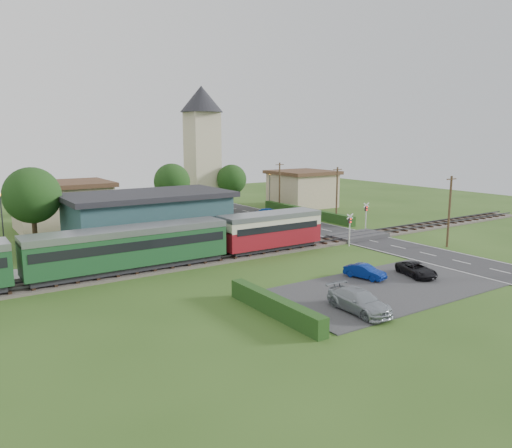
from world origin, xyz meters
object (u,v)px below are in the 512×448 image
car_park_blue (365,272)px  car_park_dark (416,269)px  train (89,252)px  house_east (302,188)px  pedestrian_far (108,251)px  equipment_hut (82,249)px  pedestrian_near (242,236)px  crossing_signal_far (366,212)px  car_on_road (269,212)px  car_park_silver (359,301)px  church_tower (202,140)px  station_building (148,219)px  crossing_signal_near (350,225)px  house_west (63,205)px

car_park_blue → car_park_dark: (3.84, -1.74, -0.01)m
train → house_east: (38.28, 22.00, 0.62)m
pedestrian_far → equipment_hut: bearing=83.8°
car_park_dark → pedestrian_near: pedestrian_near is taller
crossing_signal_far → pedestrian_near: 16.78m
car_park_blue → car_on_road: bearing=54.7°
equipment_hut → car_on_road: size_ratio=0.66×
car_on_road → car_park_dark: car_on_road is taller
train → house_east: 44.15m
car_park_silver → car_park_blue: bearing=44.4°
car_park_dark → car_park_silver: bearing=-144.7°
train → pedestrian_far: train is taller
church_tower → pedestrian_far: 32.60m
equipment_hut → pedestrian_far: 2.03m
house_east → car_park_silver: 46.71m
car_on_road → car_park_blue: bearing=169.7°
station_building → car_park_blue: bearing=-65.7°
crossing_signal_near → pedestrian_far: size_ratio=1.76×
station_building → train: station_building is taller
station_building → church_tower: bearing=48.6°
church_tower → car_park_dark: (-1.91, -39.24, -9.62)m
house_west → car_on_road: size_ratio=2.80×
car_park_dark → station_building: bearing=136.8°
house_west → pedestrian_near: 23.81m
house_east → car_on_road: size_ratio=2.28×
car_park_silver → equipment_hut: bearing=123.3°
station_building → car_park_blue: (9.25, -20.49, -2.08)m
church_tower → house_west: size_ratio=1.63×
car_on_road → pedestrian_far: (-25.73, -13.39, 0.68)m
car_park_blue → car_park_silver: 7.52m
house_west → car_park_silver: size_ratio=2.28×
crossing_signal_near → pedestrian_far: 23.05m
station_building → house_east: house_east is taller
equipment_hut → church_tower: 33.48m
house_east → car_park_blue: (-20.75, -33.50, -2.18)m
car_on_road → car_park_dark: bearing=177.8°
church_tower → pedestrian_far: church_tower is taller
car_on_road → car_park_silver: 36.36m
train → car_park_silver: size_ratio=9.12×
house_west → house_east: same height
station_building → car_park_blue: size_ratio=4.94×
station_building → church_tower: (15.00, 17.01, 7.53)m
train → house_east: size_ratio=4.91×
church_tower → house_west: bearing=-171.5°
car_park_blue → car_park_silver: (-5.62, -5.00, 0.15)m
station_building → house_west: house_west is taller
house_west → crossing_signal_far: bearing=-35.8°
house_east → car_park_blue: size_ratio=2.71×
equipment_hut → car_park_dark: size_ratio=0.68×
house_west → car_park_dark: house_west is taller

